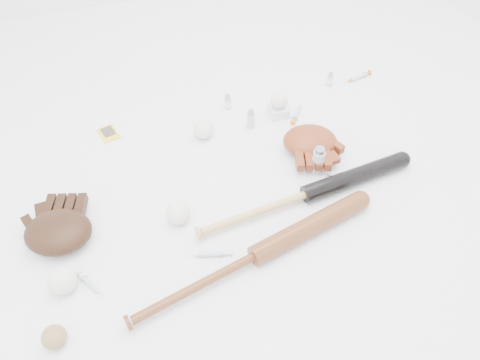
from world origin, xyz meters
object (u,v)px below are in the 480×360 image
object	(u,v)px
bat_wood	(255,255)
pedestal	(278,111)
bat_dark	(307,194)
glove_dark	(58,232)

from	to	relation	value
bat_wood	pedestal	xyz separation A→B (m)	(0.33, 0.62, -0.01)
bat_wood	pedestal	size ratio (longest dim) A/B	11.91
bat_dark	bat_wood	bearing A→B (deg)	-150.34
bat_wood	pedestal	world-z (taller)	bat_wood
glove_dark	bat_dark	bearing A→B (deg)	9.97
pedestal	glove_dark	bearing A→B (deg)	-158.75
bat_dark	pedestal	distance (m)	0.46
bat_dark	pedestal	bearing A→B (deg)	74.49
bat_wood	glove_dark	size ratio (longest dim) A/B	3.54
bat_wood	bat_dark	bearing A→B (deg)	22.53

